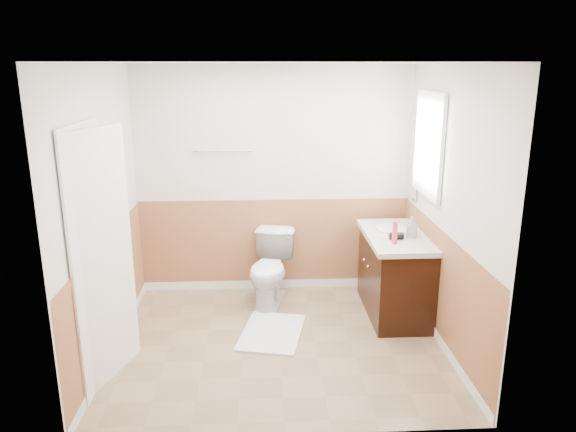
{
  "coord_description": "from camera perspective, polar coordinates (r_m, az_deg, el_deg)",
  "views": [
    {
      "loc": [
        -0.15,
        -4.49,
        2.48
      ],
      "look_at": [
        0.1,
        0.25,
        1.15
      ],
      "focal_mm": 33.59,
      "sensor_mm": 36.0,
      "label": 1
    }
  ],
  "objects": [
    {
      "name": "floor",
      "position": [
        5.13,
        -1.0,
        -13.25
      ],
      "size": [
        3.0,
        3.0,
        0.0
      ],
      "primitive_type": "plane",
      "color": "#8C7051",
      "rests_on": "ground"
    },
    {
      "name": "ceiling",
      "position": [
        4.49,
        -1.15,
        15.9
      ],
      "size": [
        3.0,
        3.0,
        0.0
      ],
      "primitive_type": "plane",
      "rotation": [
        3.14,
        0.0,
        0.0
      ],
      "color": "white",
      "rests_on": "floor"
    },
    {
      "name": "wall_back",
      "position": [
        5.92,
        -1.5,
        3.65
      ],
      "size": [
        3.0,
        0.0,
        3.0
      ],
      "primitive_type": "plane",
      "rotation": [
        1.57,
        0.0,
        0.0
      ],
      "color": "silver",
      "rests_on": "floor"
    },
    {
      "name": "wall_front",
      "position": [
        3.42,
        -0.32,
        -5.4
      ],
      "size": [
        3.0,
        0.0,
        3.0
      ],
      "primitive_type": "plane",
      "rotation": [
        -1.57,
        0.0,
        0.0
      ],
      "color": "silver",
      "rests_on": "floor"
    },
    {
      "name": "wall_left",
      "position": [
        4.85,
        -19.08,
        0.08
      ],
      "size": [
        0.0,
        3.0,
        3.0
      ],
      "primitive_type": "plane",
      "rotation": [
        1.57,
        0.0,
        1.57
      ],
      "color": "silver",
      "rests_on": "floor"
    },
    {
      "name": "wall_right",
      "position": [
        4.94,
        16.6,
        0.57
      ],
      "size": [
        0.0,
        3.0,
        3.0
      ],
      "primitive_type": "plane",
      "rotation": [
        1.57,
        0.0,
        -1.57
      ],
      "color": "silver",
      "rests_on": "floor"
    },
    {
      "name": "wainscot_back",
      "position": [
        6.11,
        -1.45,
        -3.26
      ],
      "size": [
        3.0,
        0.0,
        3.0
      ],
      "primitive_type": "plane",
      "rotation": [
        1.57,
        0.0,
        0.0
      ],
      "color": "#A46941",
      "rests_on": "floor"
    },
    {
      "name": "wainscot_front",
      "position": [
        3.77,
        -0.31,
        -16.04
      ],
      "size": [
        3.0,
        0.0,
        3.0
      ],
      "primitive_type": "plane",
      "rotation": [
        -1.57,
        0.0,
        0.0
      ],
      "color": "#A46941",
      "rests_on": "floor"
    },
    {
      "name": "wainscot_left",
      "position": [
        5.09,
        -18.2,
        -8.09
      ],
      "size": [
        0.0,
        2.6,
        2.6
      ],
      "primitive_type": "plane",
      "rotation": [
        1.57,
        0.0,
        1.57
      ],
      "color": "#A46941",
      "rests_on": "floor"
    },
    {
      "name": "wainscot_right",
      "position": [
        5.17,
        15.83,
        -7.48
      ],
      "size": [
        0.0,
        2.6,
        2.6
      ],
      "primitive_type": "plane",
      "rotation": [
        1.57,
        0.0,
        -1.57
      ],
      "color": "#A46941",
      "rests_on": "floor"
    },
    {
      "name": "toilet",
      "position": [
        5.78,
        -1.91,
        -5.66
      ],
      "size": [
        0.58,
        0.82,
        0.76
      ],
      "primitive_type": "imported",
      "rotation": [
        0.0,
        0.0,
        -0.22
      ],
      "color": "white",
      "rests_on": "floor"
    },
    {
      "name": "bath_mat",
      "position": [
        5.29,
        -1.71,
        -12.2
      ],
      "size": [
        0.71,
        0.9,
        0.02
      ],
      "primitive_type": "cube",
      "rotation": [
        0.0,
        0.0,
        -0.22
      ],
      "color": "white",
      "rests_on": "floor"
    },
    {
      "name": "vanity_cabinet",
      "position": [
        5.65,
        11.23,
        -6.26
      ],
      "size": [
        0.55,
        1.1,
        0.8
      ],
      "primitive_type": "cube",
      "color": "black",
      "rests_on": "floor"
    },
    {
      "name": "vanity_knob_left",
      "position": [
        5.44,
        8.49,
        -5.31
      ],
      "size": [
        0.03,
        0.03,
        0.03
      ],
      "primitive_type": "sphere",
      "color": "#B5B5BB",
      "rests_on": "vanity_cabinet"
    },
    {
      "name": "vanity_knob_right",
      "position": [
        5.62,
        8.09,
        -4.58
      ],
      "size": [
        0.03,
        0.03,
        0.03
      ],
      "primitive_type": "sphere",
      "color": "silver",
      "rests_on": "vanity_cabinet"
    },
    {
      "name": "countertop",
      "position": [
        5.51,
        11.36,
        -2.16
      ],
      "size": [
        0.6,
        1.15,
        0.05
      ],
      "primitive_type": "cube",
      "color": "beige",
      "rests_on": "vanity_cabinet"
    },
    {
      "name": "sink_basin",
      "position": [
        5.64,
        11.11,
        -1.35
      ],
      "size": [
        0.36,
        0.36,
        0.02
      ],
      "primitive_type": "cylinder",
      "color": "white",
      "rests_on": "countertop"
    },
    {
      "name": "faucet",
      "position": [
        5.67,
        12.91,
        -0.74
      ],
      "size": [
        0.02,
        0.02,
        0.14
      ],
      "primitive_type": "cylinder",
      "color": "silver",
      "rests_on": "countertop"
    },
    {
      "name": "lotion_bottle",
      "position": [
        5.18,
        11.24,
        -1.73
      ],
      "size": [
        0.05,
        0.05,
        0.22
      ],
      "primitive_type": "cylinder",
      "color": "#E13A55",
      "rests_on": "countertop"
    },
    {
      "name": "soap_dispenser",
      "position": [
        5.42,
        12.99,
        -1.15
      ],
      "size": [
        0.12,
        0.12,
        0.2
      ],
      "primitive_type": "imported",
      "rotation": [
        0.0,
        0.0,
        -0.42
      ],
      "color": "gray",
      "rests_on": "countertop"
    },
    {
      "name": "hair_dryer_body",
      "position": [
        5.34,
        11.38,
        -2.06
      ],
      "size": [
        0.14,
        0.07,
        0.07
      ],
      "primitive_type": "cylinder",
      "rotation": [
        0.0,
        1.57,
        0.0
      ],
      "color": "black",
      "rests_on": "countertop"
    },
    {
      "name": "hair_dryer_handle",
      "position": [
        5.39,
        10.9,
        -2.18
      ],
      "size": [
        0.03,
        0.03,
        0.07
      ],
      "primitive_type": "cylinder",
      "color": "black",
      "rests_on": "countertop"
    },
    {
      "name": "mirror_panel",
      "position": [
        5.9,
        13.11,
        6.17
      ],
      "size": [
        0.02,
        0.35,
        0.9
      ],
      "primitive_type": "cube",
      "color": "silver",
      "rests_on": "wall_right"
    },
    {
      "name": "window_frame",
      "position": [
        5.38,
        14.66,
        7.35
      ],
      "size": [
        0.04,
        0.8,
        1.0
      ],
      "primitive_type": "cube",
      "color": "white",
      "rests_on": "wall_right"
    },
    {
      "name": "window_glass",
      "position": [
        5.39,
        14.82,
        7.34
      ],
      "size": [
        0.01,
        0.7,
        0.9
      ],
      "primitive_type": "cube",
      "color": "white",
      "rests_on": "wall_right"
    },
    {
      "name": "door",
      "position": [
        4.47,
        -19.12,
        -4.29
      ],
      "size": [
        0.29,
        0.78,
        2.04
      ],
      "primitive_type": "cube",
      "rotation": [
        0.0,
        0.0,
        -0.31
      ],
      "color": "white",
      "rests_on": "wall_left"
    },
    {
      "name": "door_frame",
      "position": [
        4.49,
        -20.06,
        -4.16
      ],
      "size": [
        0.02,
        0.92,
        2.1
      ],
      "primitive_type": "cube",
      "color": "white",
      "rests_on": "wall_left"
    },
    {
      "name": "door_knob",
      "position": [
        4.78,
        -17.3,
        -3.75
      ],
      "size": [
        0.06,
        0.06,
        0.06
      ],
      "primitive_type": "sphere",
      "color": "silver",
      "rests_on": "door"
    },
    {
      "name": "towel_bar",
      "position": [
        5.82,
        -6.97,
        6.84
      ],
      "size": [
        0.62,
        0.02,
        0.02
      ],
      "primitive_type": "cylinder",
      "rotation": [
        0.0,
        1.57,
        0.0
      ],
      "color": "silver",
      "rests_on": "wall_back"
    },
    {
      "name": "tp_holder_bar",
      "position": [
        5.99,
        -2.4,
        -1.65
      ],
      "size": [
        0.14,
        0.02,
        0.02
      ],
      "primitive_type": "cylinder",
      "rotation": [
        0.0,
        1.57,
        0.0
      ],
      "color": "silver",
      "rests_on": "wall_back"
    },
    {
      "name": "tp_roll",
      "position": [
        5.99,
        -2.4,
        -1.65
      ],
      "size": [
        0.1,
        0.11,
        0.11
      ],
      "primitive_type": "cylinder",
      "rotation": [
        0.0,
        1.57,
        0.0
      ],
      "color": "white",
      "rests_on": "tp_holder_bar"
    },
    {
      "name": "tp_sheet",
      "position": [
        6.02,
        -2.39,
        -2.65
      ],
      "size": [
        0.1,
        0.01,
        0.16
      ],
      "primitive_type": "cube",
      "color": "white",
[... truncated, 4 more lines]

